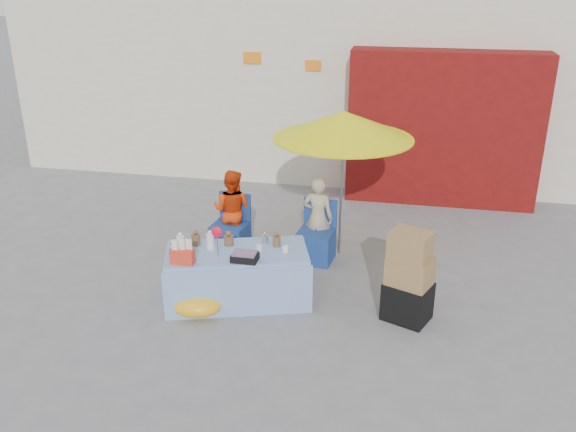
% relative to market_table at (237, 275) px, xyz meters
% --- Properties ---
extents(ground, '(80.00, 80.00, 0.00)m').
position_rel_market_table_xyz_m(ground, '(0.30, -0.16, -0.35)').
color(ground, slate).
rests_on(ground, ground).
extents(backdrop, '(14.00, 8.00, 7.80)m').
position_rel_market_table_xyz_m(backdrop, '(0.82, 7.36, 2.76)').
color(backdrop, silver).
rests_on(backdrop, ground).
extents(market_table, '(1.92, 1.31, 1.06)m').
position_rel_market_table_xyz_m(market_table, '(0.00, 0.00, 0.00)').
color(market_table, '#7EA4CA').
rests_on(market_table, ground).
extents(chair_left, '(0.53, 0.52, 0.85)m').
position_rel_market_table_xyz_m(chair_left, '(-0.47, 1.30, -0.09)').
color(chair_left, navy).
rests_on(chair_left, ground).
extents(chair_right, '(0.53, 0.52, 0.85)m').
position_rel_market_table_xyz_m(chair_right, '(0.78, 1.30, -0.09)').
color(chair_right, navy).
rests_on(chair_right, ground).
extents(vendor_orange, '(0.64, 0.52, 1.21)m').
position_rel_market_table_xyz_m(vendor_orange, '(-0.48, 1.43, 0.26)').
color(vendor_orange, red).
rests_on(vendor_orange, ground).
extents(vendor_beige, '(0.46, 0.33, 1.19)m').
position_rel_market_table_xyz_m(vendor_beige, '(0.77, 1.43, 0.25)').
color(vendor_beige, tan).
rests_on(vendor_beige, ground).
extents(umbrella, '(1.90, 1.90, 2.09)m').
position_rel_market_table_xyz_m(umbrella, '(1.07, 1.58, 1.55)').
color(umbrella, gray).
rests_on(umbrella, ground).
extents(box_stack, '(0.63, 0.58, 1.13)m').
position_rel_market_table_xyz_m(box_stack, '(2.07, -0.02, 0.17)').
color(box_stack, black).
rests_on(box_stack, ground).
extents(tarp_bundle, '(0.81, 0.73, 0.30)m').
position_rel_market_table_xyz_m(tarp_bundle, '(-0.39, -0.41, -0.20)').
color(tarp_bundle, yellow).
rests_on(tarp_bundle, ground).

